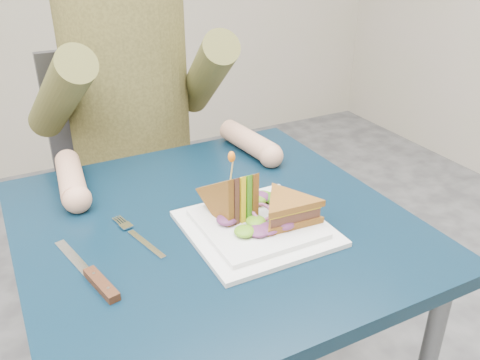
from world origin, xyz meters
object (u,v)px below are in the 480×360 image
table (214,252)px  knife (96,279)px  chair (129,175)px  plate (256,226)px  diner (127,67)px  sandwich_upright (232,200)px  sandwich_flat (288,210)px  fork (139,237)px

table → knife: knife is taller
chair → plate: bearing=-85.3°
diner → knife: 0.70m
diner → chair: bearing=90.0°
chair → sandwich_upright: size_ratio=6.12×
table → sandwich_upright: 0.14m
table → chair: size_ratio=0.81×
table → sandwich_flat: (0.11, -0.10, 0.12)m
sandwich_upright → table: bearing=134.6°
sandwich_upright → fork: 0.19m
table → chair: bearing=90.0°
fork → diner: bearing=74.0°
sandwich_flat → table: bearing=139.0°
diner → knife: bearing=-112.2°
diner → sandwich_upright: bearing=-87.1°
diner → fork: diner is taller
chair → sandwich_flat: size_ratio=6.28×
diner → sandwich_upright: (0.03, -0.57, -0.13)m
table → diner: (-0.00, 0.54, 0.26)m
table → knife: 0.28m
table → plate: plate is taller
sandwich_upright → diner: bearing=92.9°
sandwich_flat → knife: bearing=178.3°
chair → sandwich_upright: 0.72m
sandwich_flat → knife: 0.37m
plate → table: bearing=128.6°
sandwich_upright → fork: (-0.18, 0.03, -0.05)m
diner → sandwich_flat: size_ratio=5.03×
table → fork: bearing=178.7°
plate → fork: (-0.21, 0.08, -0.01)m
table → diner: diner is taller
sandwich_upright → plate: bearing=-55.9°
chair → diner: bearing=-90.0°
diner → sandwich_flat: 0.66m
sandwich_flat → fork: sandwich_flat is taller
plate → knife: size_ratio=1.18×
diner → sandwich_upright: 0.58m
chair → plate: chair is taller
chair → sandwich_flat: (0.11, -0.75, 0.23)m
sandwich_flat → diner: bearing=100.2°
plate → fork: bearing=159.9°
chair → sandwich_upright: chair is taller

